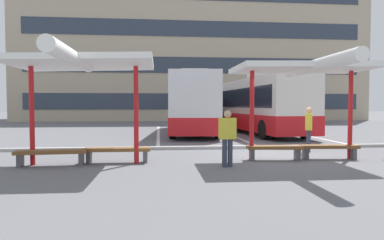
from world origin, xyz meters
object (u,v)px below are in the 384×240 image
(waiting_shelter_0, at_px, (82,64))
(bench_1, at_px, (117,151))
(coach_bus_0, at_px, (194,105))
(waiting_passenger_0, at_px, (227,135))
(waiting_passenger_1, at_px, (309,126))
(waiting_shelter_1, at_px, (306,70))
(bench_3, at_px, (329,149))
(coach_bus_1, at_px, (256,106))
(bench_2, at_px, (275,149))
(bench_0, at_px, (51,154))

(waiting_shelter_0, xyz_separation_m, bench_1, (0.90, 0.43, -2.52))
(coach_bus_0, bearing_deg, bench_1, -107.43)
(waiting_passenger_0, bearing_deg, waiting_passenger_1, 36.78)
(waiting_shelter_1, xyz_separation_m, bench_3, (0.90, 0.21, -2.47))
(waiting_shelter_1, height_order, bench_3, waiting_shelter_1)
(coach_bus_0, height_order, coach_bus_1, coach_bus_0)
(bench_3, bearing_deg, bench_2, -179.09)
(coach_bus_1, xyz_separation_m, waiting_shelter_1, (-1.53, -10.56, 1.15))
(bench_0, height_order, waiting_passenger_1, waiting_passenger_1)
(waiting_shelter_0, distance_m, bench_2, 6.29)
(waiting_shelter_1, xyz_separation_m, waiting_passenger_0, (-2.60, -0.82, -1.91))
(bench_3, xyz_separation_m, waiting_passenger_1, (0.06, 1.63, 0.61))
(waiting_shelter_0, height_order, waiting_passenger_0, waiting_shelter_0)
(coach_bus_0, height_order, waiting_passenger_1, coach_bus_0)
(bench_3, bearing_deg, waiting_passenger_1, 87.95)
(waiting_shelter_1, bearing_deg, waiting_passenger_0, -162.46)
(coach_bus_1, height_order, waiting_shelter_1, coach_bus_1)
(coach_bus_0, height_order, waiting_shelter_1, coach_bus_0)
(bench_2, relative_size, waiting_passenger_0, 1.11)
(coach_bus_0, xyz_separation_m, waiting_shelter_0, (-4.36, -11.46, 1.12))
(waiting_shelter_1, bearing_deg, coach_bus_1, 81.77)
(coach_bus_1, bearing_deg, waiting_shelter_1, -98.23)
(coach_bus_1, xyz_separation_m, waiting_passenger_0, (-4.13, -11.38, -0.76))
(waiting_shelter_1, relative_size, waiting_passenger_1, 2.66)
(waiting_shelter_0, relative_size, waiting_passenger_0, 3.05)
(coach_bus_1, relative_size, waiting_passenger_0, 7.25)
(coach_bus_1, distance_m, bench_1, 12.75)
(bench_0, bearing_deg, waiting_passenger_1, 13.46)
(waiting_shelter_0, xyz_separation_m, waiting_passenger_1, (7.60, 2.11, -1.92))
(bench_2, distance_m, waiting_passenger_1, 2.57)
(bench_2, distance_m, waiting_passenger_0, 2.06)
(waiting_shelter_0, distance_m, bench_1, 2.71)
(bench_0, relative_size, bench_3, 1.07)
(waiting_passenger_1, bearing_deg, coach_bus_0, 109.07)
(coach_bus_0, relative_size, bench_1, 5.92)
(waiting_passenger_0, xyz_separation_m, waiting_passenger_1, (3.56, 2.66, 0.05))
(waiting_shelter_1, bearing_deg, waiting_passenger_1, 62.49)
(coach_bus_1, relative_size, waiting_shelter_1, 2.62)
(waiting_shelter_0, height_order, waiting_passenger_1, waiting_shelter_0)
(waiting_passenger_0, relative_size, waiting_passenger_1, 0.96)
(waiting_shelter_0, bearing_deg, bench_1, 25.68)
(bench_0, height_order, waiting_shelter_1, waiting_shelter_1)
(coach_bus_0, relative_size, coach_bus_1, 1.01)
(coach_bus_1, xyz_separation_m, waiting_passenger_1, (-0.57, -8.72, -0.71))
(waiting_shelter_0, height_order, bench_0, waiting_shelter_0)
(coach_bus_0, xyz_separation_m, waiting_shelter_1, (2.27, -11.19, 1.07))
(bench_2, xyz_separation_m, bench_3, (1.80, 0.03, 0.00))
(bench_1, height_order, waiting_passenger_0, waiting_passenger_0)
(coach_bus_0, xyz_separation_m, waiting_passenger_1, (3.23, -9.35, -0.79))
(waiting_shelter_0, relative_size, waiting_shelter_1, 1.10)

